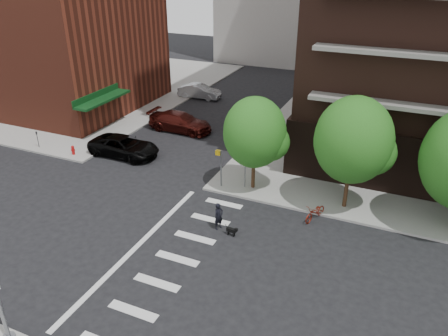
# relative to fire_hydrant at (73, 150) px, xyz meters

# --- Properties ---
(ground) EXTENTS (120.00, 120.00, 0.00)m
(ground) POSITION_rel_fire_hydrant_xyz_m (10.50, -7.80, -0.55)
(ground) COLOR black
(ground) RESTS_ON ground
(sidewalk_nw) EXTENTS (31.00, 33.00, 0.15)m
(sidewalk_nw) POSITION_rel_fire_hydrant_xyz_m (-14.00, 15.70, -0.48)
(sidewalk_nw) COLOR gray
(sidewalk_nw) RESTS_ON ground
(crosswalk) EXTENTS (3.85, 13.00, 0.01)m
(crosswalk) POSITION_rel_fire_hydrant_xyz_m (12.71, -7.80, -0.55)
(crosswalk) COLOR silver
(crosswalk) RESTS_ON ground
(tree_a) EXTENTS (4.00, 4.00, 5.90)m
(tree_a) POSITION_rel_fire_hydrant_xyz_m (14.50, 0.70, 3.49)
(tree_a) COLOR #301E11
(tree_a) RESTS_ON sidewalk_ne
(tree_b) EXTENTS (4.50, 4.50, 6.65)m
(tree_b) POSITION_rel_fire_hydrant_xyz_m (20.50, 0.70, 3.99)
(tree_b) COLOR #301E11
(tree_b) RESTS_ON sidewalk_ne
(pedestrian_signal) EXTENTS (2.18, 0.67, 2.60)m
(pedestrian_signal) POSITION_rel_fire_hydrant_xyz_m (12.82, 0.12, 1.30)
(pedestrian_signal) COLOR slate
(pedestrian_signal) RESTS_ON sidewalk_ne
(fire_hydrant) EXTENTS (0.24, 0.24, 0.73)m
(fire_hydrant) POSITION_rel_fire_hydrant_xyz_m (0.00, 0.00, 0.00)
(fire_hydrant) COLOR #A50C0C
(fire_hydrant) RESTS_ON sidewalk_nw
(parking_meter) EXTENTS (0.10, 0.08, 1.32)m
(parking_meter) POSITION_rel_fire_hydrant_xyz_m (-3.50, -0.00, 0.41)
(parking_meter) COLOR black
(parking_meter) RESTS_ON sidewalk_nw
(parked_car_black) EXTENTS (2.63, 5.58, 1.54)m
(parked_car_black) POSITION_rel_fire_hydrant_xyz_m (3.55, 1.69, 0.22)
(parked_car_black) COLOR black
(parked_car_black) RESTS_ON ground
(parked_car_maroon) EXTENTS (2.46, 5.77, 1.66)m
(parked_car_maroon) POSITION_rel_fire_hydrant_xyz_m (5.00, 7.98, 0.28)
(parked_car_maroon) COLOR #40110D
(parked_car_maroon) RESTS_ON ground
(parked_car_silver) EXTENTS (1.91, 4.67, 1.51)m
(parked_car_silver) POSITION_rel_fire_hydrant_xyz_m (2.30, 17.18, 0.20)
(parked_car_silver) COLOR #A9ADB1
(parked_car_silver) RESTS_ON ground
(scooter) EXTENTS (1.28, 2.00, 0.99)m
(scooter) POSITION_rel_fire_hydrant_xyz_m (19.15, -1.30, -0.06)
(scooter) COLOR maroon
(scooter) RESTS_ON ground
(dog_walker) EXTENTS (0.70, 0.60, 1.63)m
(dog_walker) POSITION_rel_fire_hydrant_xyz_m (14.32, -4.43, 0.27)
(dog_walker) COLOR black
(dog_walker) RESTS_ON ground
(dog) EXTENTS (0.67, 0.24, 0.57)m
(dog) POSITION_rel_fire_hydrant_xyz_m (15.29, -4.79, -0.20)
(dog) COLOR black
(dog) RESTS_ON ground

